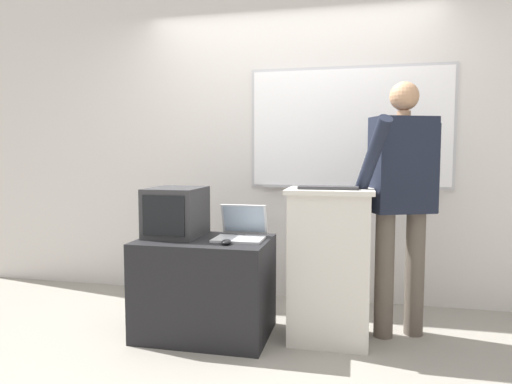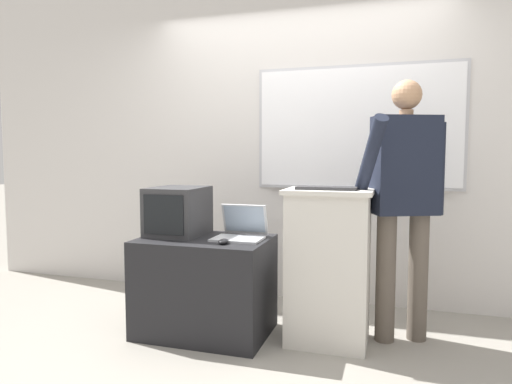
{
  "view_description": "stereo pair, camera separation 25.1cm",
  "coord_description": "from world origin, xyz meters",
  "views": [
    {
      "loc": [
        0.57,
        -2.63,
        1.27
      ],
      "look_at": [
        -0.12,
        0.47,
        1.0
      ],
      "focal_mm": 32.0,
      "sensor_mm": 36.0,
      "label": 1
    },
    {
      "loc": [
        0.81,
        -2.56,
        1.27
      ],
      "look_at": [
        -0.12,
        0.47,
        1.0
      ],
      "focal_mm": 32.0,
      "sensor_mm": 36.0,
      "label": 2
    }
  ],
  "objects": [
    {
      "name": "lectern_podium",
      "position": [
        0.4,
        0.44,
        0.52
      ],
      "size": [
        0.57,
        0.44,
        1.04
      ],
      "color": "beige",
      "rests_on": "ground_plane"
    },
    {
      "name": "crt_monitor",
      "position": [
        -0.69,
        0.41,
        0.85
      ],
      "size": [
        0.37,
        0.44,
        0.35
      ],
      "color": "#333335",
      "rests_on": "side_desk"
    },
    {
      "name": "person_presenter",
      "position": [
        0.87,
        0.61,
        1.01
      ],
      "size": [
        0.59,
        0.68,
        1.75
      ],
      "rotation": [
        0.0,
        0.0,
        0.4
      ],
      "color": "brown",
      "rests_on": "ground_plane"
    },
    {
      "name": "side_desk",
      "position": [
        -0.45,
        0.34,
        0.34
      ],
      "size": [
        0.9,
        0.61,
        0.68
      ],
      "color": "black",
      "rests_on": "ground_plane"
    },
    {
      "name": "computer_mouse_by_laptop",
      "position": [
        -0.25,
        0.18,
        0.7
      ],
      "size": [
        0.06,
        0.1,
        0.03
      ],
      "color": "black",
      "rests_on": "side_desk"
    },
    {
      "name": "ground_plane",
      "position": [
        0.0,
        0.0,
        0.0
      ],
      "size": [
        30.0,
        30.0,
        0.0
      ],
      "primitive_type": "plane",
      "color": "gray"
    },
    {
      "name": "wireless_keyboard",
      "position": [
        0.39,
        0.38,
        1.05
      ],
      "size": [
        0.39,
        0.15,
        0.02
      ],
      "color": "#2D2D30",
      "rests_on": "lectern_podium"
    },
    {
      "name": "back_wall",
      "position": [
        0.01,
        1.36,
        1.5
      ],
      "size": [
        6.4,
        0.17,
        3.0
      ],
      "color": "silver",
      "rests_on": "ground_plane"
    },
    {
      "name": "laptop",
      "position": [
        -0.21,
        0.42,
        0.74
      ],
      "size": [
        0.33,
        0.32,
        0.23
      ],
      "color": "#B7BABF",
      "rests_on": "side_desk"
    }
  ]
}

